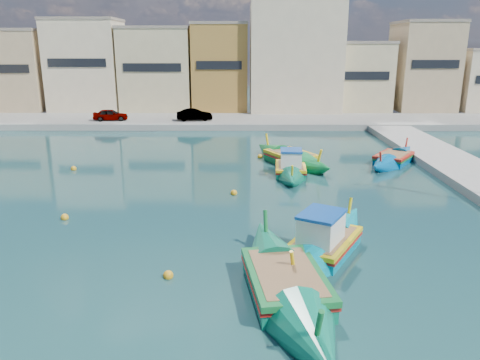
# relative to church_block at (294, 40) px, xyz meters

# --- Properties ---
(ground) EXTENTS (160.00, 160.00, 0.00)m
(ground) POSITION_rel_church_block_xyz_m (-10.00, -40.00, -8.41)
(ground) COLOR #112B34
(ground) RESTS_ON ground
(north_quay) EXTENTS (80.00, 8.00, 0.60)m
(north_quay) POSITION_rel_church_block_xyz_m (-10.00, -8.00, -8.11)
(north_quay) COLOR gray
(north_quay) RESTS_ON ground
(north_townhouses) EXTENTS (83.20, 7.87, 10.19)m
(north_townhouses) POSITION_rel_church_block_xyz_m (-3.32, -0.64, -3.41)
(north_townhouses) COLOR #C4B487
(north_townhouses) RESTS_ON ground
(church_block) EXTENTS (10.00, 10.00, 19.10)m
(church_block) POSITION_rel_church_block_xyz_m (0.00, 0.00, 0.00)
(church_block) COLOR beige
(church_block) RESTS_ON ground
(parked_cars) EXTENTS (26.44, 2.16, 1.27)m
(parked_cars) POSITION_rel_church_block_xyz_m (-23.78, -9.50, -7.20)
(parked_cars) COLOR #4C1919
(parked_cars) RESTS_ON north_quay
(luzzu_turquoise_cabin) EXTENTS (5.91, 8.47, 2.78)m
(luzzu_turquoise_cabin) POSITION_rel_church_block_xyz_m (-2.72, -39.41, -8.07)
(luzzu_turquoise_cabin) COLOR #00869F
(luzzu_turquoise_cabin) RESTS_ON ground
(luzzu_blue_cabin) EXTENTS (2.24, 7.36, 2.57)m
(luzzu_blue_cabin) POSITION_rel_church_block_xyz_m (-2.89, -27.84, -8.09)
(luzzu_blue_cabin) COLOR #0A6F50
(luzzu_blue_cabin) RESTS_ON ground
(luzzu_cyan_mid) EXTENTS (6.00, 7.52, 2.32)m
(luzzu_cyan_mid) POSITION_rel_church_block_xyz_m (4.48, -24.78, -8.16)
(luzzu_cyan_mid) COLOR #005E9F
(luzzu_cyan_mid) RESTS_ON ground
(luzzu_green) EXTENTS (6.15, 8.62, 2.72)m
(luzzu_green) POSITION_rel_church_block_xyz_m (-2.58, -24.93, -8.12)
(luzzu_green) COLOR #0B7835
(luzzu_green) RESTS_ON ground
(luzzu_blue_south) EXTENTS (3.59, 10.04, 2.84)m
(luzzu_blue_south) POSITION_rel_church_block_xyz_m (-4.48, -42.53, -8.11)
(luzzu_blue_south) COLOR #0B7758
(luzzu_blue_south) RESTS_ON ground
(mooring_buoys) EXTENTS (21.57, 18.60, 0.36)m
(mooring_buoys) POSITION_rel_church_block_xyz_m (-7.67, -32.89, -8.33)
(mooring_buoys) COLOR orange
(mooring_buoys) RESTS_ON ground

